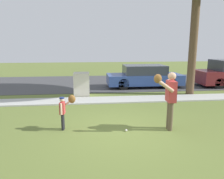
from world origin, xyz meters
The scene contains 8 objects.
ground_plane centered at (0.00, 3.50, 0.00)m, with size 48.00×48.00×0.00m, color olive.
sidewalk_strip centered at (0.00, 3.60, 0.03)m, with size 36.00×1.20×0.06m, color #B2B2AD.
road_surface centered at (0.00, 8.60, 0.01)m, with size 36.00×6.80×0.02m, color #424244.
person_adult centered at (1.42, -0.12, 1.07)m, with size 0.75×0.62×1.75m.
person_child centered at (-1.67, 0.24, 0.69)m, with size 0.48×0.38×1.05m.
baseball centered at (0.13, -0.15, 0.04)m, with size 0.07×0.07×0.07m, color white.
utility_cabinet centered at (-1.30, 4.66, 0.60)m, with size 0.77×0.78×1.19m, color beige.
parked_wagon_blue centered at (2.43, 6.71, 0.66)m, with size 4.50×1.80×1.33m.
Camera 1 is at (-0.95, -6.13, 2.51)m, focal length 34.77 mm.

